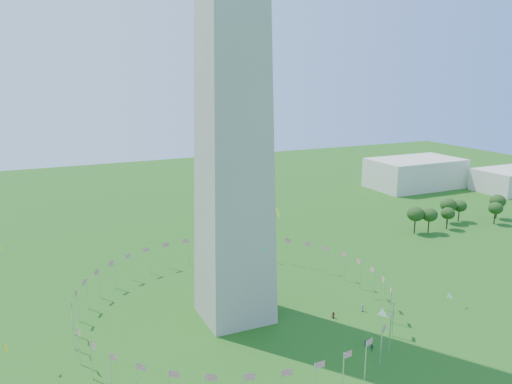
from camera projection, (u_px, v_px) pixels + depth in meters
flag_ring at (235, 300)px, 130.24m from camera, size 80.24×80.24×9.00m
gov_building_east_a at (415, 173)px, 278.78m from camera, size 50.00×30.00×16.00m
gov_building_east_b at (511, 180)px, 268.96m from camera, size 35.00×25.00×12.00m
kites_aloft at (326, 275)px, 102.69m from camera, size 105.90×72.19×34.18m
tree_line_east at (455, 214)px, 207.61m from camera, size 54.00×15.82×10.76m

